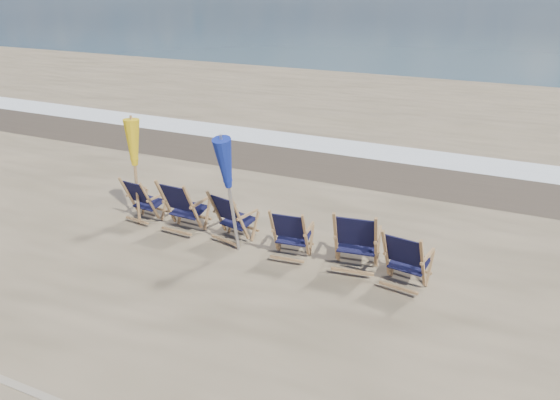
% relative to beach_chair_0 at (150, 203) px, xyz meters
% --- Properties ---
extents(surf_foam, '(200.00, 1.40, 0.01)m').
position_rel_beach_chair_0_xyz_m(surf_foam, '(2.57, 6.31, -0.46)').
color(surf_foam, silver).
rests_on(surf_foam, ground).
extents(wet_sand_strip, '(200.00, 2.60, 0.00)m').
position_rel_beach_chair_0_xyz_m(wet_sand_strip, '(2.57, 4.81, -0.46)').
color(wet_sand_strip, '#42362A').
rests_on(wet_sand_strip, ground).
extents(beach_chair_0, '(0.67, 0.74, 0.93)m').
position_rel_beach_chair_0_xyz_m(beach_chair_0, '(0.00, 0.00, 0.00)').
color(beach_chair_0, black).
rests_on(beach_chair_0, ground).
extents(beach_chair_1, '(0.72, 0.80, 1.07)m').
position_rel_beach_chair_0_xyz_m(beach_chair_1, '(1.00, -0.07, 0.07)').
color(beach_chair_1, black).
rests_on(beach_chair_1, ground).
extents(beach_chair_2, '(0.77, 0.83, 0.98)m').
position_rel_beach_chair_0_xyz_m(beach_chair_2, '(1.94, -0.06, 0.03)').
color(beach_chair_2, black).
rests_on(beach_chair_2, ground).
extents(beach_chair_3, '(0.69, 0.76, 0.97)m').
position_rel_beach_chair_0_xyz_m(beach_chair_3, '(3.18, -0.13, 0.02)').
color(beach_chair_3, black).
rests_on(beach_chair_3, ground).
extents(beach_chair_4, '(0.82, 0.90, 1.12)m').
position_rel_beach_chair_0_xyz_m(beach_chair_4, '(4.31, -0.06, 0.09)').
color(beach_chair_4, black).
rests_on(beach_chair_4, ground).
extents(beach_chair_5, '(0.74, 0.81, 1.01)m').
position_rel_beach_chair_0_xyz_m(beach_chair_5, '(5.08, -0.31, 0.04)').
color(beach_chair_5, black).
rests_on(beach_chair_5, ground).
extents(umbrella_yellow, '(0.30, 0.30, 1.99)m').
position_rel_beach_chair_0_xyz_m(umbrella_yellow, '(-0.29, 0.04, 1.01)').
color(umbrella_yellow, '#986F44').
rests_on(umbrella_yellow, ground).
extents(umbrella_blue, '(0.30, 0.30, 2.12)m').
position_rel_beach_chair_0_xyz_m(umbrella_blue, '(1.96, -0.36, 1.13)').
color(umbrella_blue, '#A5A5AD').
rests_on(umbrella_blue, ground).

